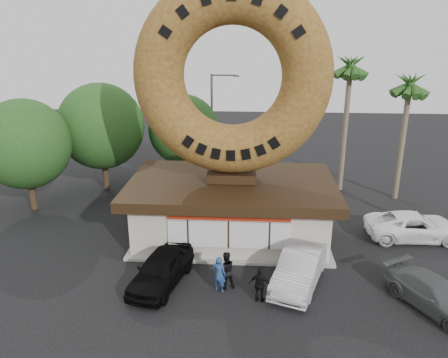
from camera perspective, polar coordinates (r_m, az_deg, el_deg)
ground at (r=19.81m, az=0.08°, el=-15.09°), size 90.00×90.00×0.00m
donut_shop at (r=24.24m, az=1.00°, el=-3.62°), size 11.20×7.20×3.80m
giant_donut at (r=22.50m, az=1.11°, el=13.21°), size 10.05×2.56×10.05m
tree_west at (r=31.86m, az=-15.75°, el=6.64°), size 6.00×6.00×7.65m
tree_mid at (r=32.54m, az=-5.27°, el=6.40°), size 5.20×5.20×6.63m
tree_far at (r=29.78m, az=-24.57°, el=4.16°), size 5.60×5.60×7.14m
palm_near at (r=31.15m, az=16.17°, el=13.37°), size 2.60×2.60×9.75m
palm_far at (r=30.73m, az=23.07°, el=10.80°), size 2.60×2.60×8.75m
street_lamp at (r=33.16m, az=-1.33°, el=7.53°), size 2.11×0.20×8.00m
person_left at (r=19.71m, az=-0.63°, el=-12.32°), size 0.73×0.60×1.72m
person_center at (r=19.92m, az=0.20°, el=-11.84°), size 1.05×0.94×1.78m
person_right at (r=19.12m, az=4.74°, el=-13.61°), size 1.03×0.61×1.64m
car_black at (r=20.46m, az=-8.20°, el=-11.57°), size 2.81×4.77×1.52m
car_silver at (r=20.60m, az=9.89°, el=-11.30°), size 3.19×5.16×1.60m
car_grey at (r=20.70m, az=25.88°, el=-13.45°), size 3.82×4.84×1.31m
car_white at (r=26.55m, az=23.62°, el=-5.67°), size 5.32×2.58×1.46m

